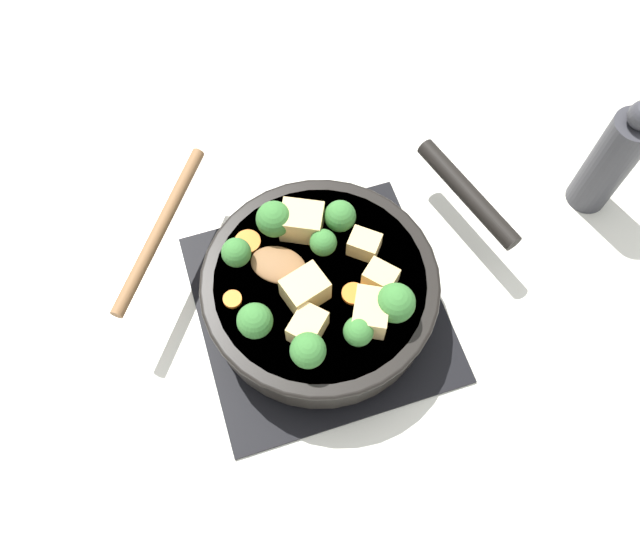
{
  "coord_description": "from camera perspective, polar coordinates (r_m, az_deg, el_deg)",
  "views": [
    {
      "loc": [
        0.09,
        0.29,
        0.76
      ],
      "look_at": [
        0.0,
        0.0,
        0.09
      ],
      "focal_mm": 35.0,
      "sensor_mm": 36.0,
      "label": 1
    }
  ],
  "objects": [
    {
      "name": "broccoli_floret_small_inner",
      "position": [
        0.75,
        1.85,
        5.83
      ],
      "size": [
        0.04,
        0.04,
        0.05
      ],
      "color": "#709956",
      "rests_on": "skillet_pan"
    },
    {
      "name": "pepper_mill",
      "position": [
        0.91,
        25.11,
        9.91
      ],
      "size": [
        0.06,
        0.06,
        0.2
      ],
      "color": "#333338",
      "rests_on": "ground_plane"
    },
    {
      "name": "broccoli_floret_west_rim",
      "position": [
        0.69,
        -5.97,
        -3.74
      ],
      "size": [
        0.04,
        0.04,
        0.05
      ],
      "color": "#709956",
      "rests_on": "skillet_pan"
    },
    {
      "name": "front_burner_grate",
      "position": [
        0.81,
        0.0,
        -2.25
      ],
      "size": [
        0.31,
        0.31,
        0.03
      ],
      "color": "black",
      "rests_on": "ground_plane"
    },
    {
      "name": "tofu_cube_near_handle",
      "position": [
        0.71,
        -1.37,
        -0.89
      ],
      "size": [
        0.06,
        0.05,
        0.04
      ],
      "primitive_type": "cube",
      "rotation": [
        0.0,
        0.0,
        0.29
      ],
      "color": "#DBB770",
      "rests_on": "skillet_pan"
    },
    {
      "name": "tofu_cube_east_chunk",
      "position": [
        0.75,
        4.06,
        3.25
      ],
      "size": [
        0.05,
        0.04,
        0.03
      ],
      "primitive_type": "cube",
      "rotation": [
        0.0,
        0.0,
        2.45
      ],
      "color": "#DBB770",
      "rests_on": "skillet_pan"
    },
    {
      "name": "carrot_slice_orange_thin",
      "position": [
        0.73,
        3.06,
        -1.25
      ],
      "size": [
        0.03,
        0.03,
        0.01
      ],
      "primitive_type": "cylinder",
      "color": "orange",
      "rests_on": "skillet_pan"
    },
    {
      "name": "ground_plane",
      "position": [
        0.82,
        0.0,
        -2.57
      ],
      "size": [
        2.4,
        2.4,
        0.0
      ],
      "primitive_type": "plane",
      "color": "silver"
    },
    {
      "name": "broccoli_floret_south_cluster",
      "position": [
        0.75,
        -4.22,
        5.56
      ],
      "size": [
        0.04,
        0.04,
        0.05
      ],
      "color": "#709956",
      "rests_on": "skillet_pan"
    },
    {
      "name": "broccoli_floret_near_spoon",
      "position": [
        0.73,
        0.3,
        3.4
      ],
      "size": [
        0.03,
        0.03,
        0.04
      ],
      "color": "#709956",
      "rests_on": "skillet_pan"
    },
    {
      "name": "tofu_cube_west_chunk",
      "position": [
        0.7,
        4.65,
        -2.95
      ],
      "size": [
        0.06,
        0.06,
        0.04
      ],
      "primitive_type": "cube",
      "rotation": [
        0.0,
        0.0,
        1.1
      ],
      "color": "#DBB770",
      "rests_on": "skillet_pan"
    },
    {
      "name": "broccoli_floret_east_rim",
      "position": [
        0.69,
        3.52,
        -4.74
      ],
      "size": [
        0.03,
        0.03,
        0.04
      ],
      "color": "#709956",
      "rests_on": "skillet_pan"
    },
    {
      "name": "wooden_spoon",
      "position": [
        0.76,
        -10.04,
        3.26
      ],
      "size": [
        0.24,
        0.23,
        0.02
      ],
      "color": "brown",
      "rests_on": "skillet_pan"
    },
    {
      "name": "skillet_pan",
      "position": [
        0.76,
        0.16,
        -0.75
      ],
      "size": [
        0.4,
        0.3,
        0.06
      ],
      "color": "black",
      "rests_on": "front_burner_grate"
    },
    {
      "name": "broccoli_floret_mid_floret",
      "position": [
        0.73,
        -7.65,
        2.48
      ],
      "size": [
        0.04,
        0.04,
        0.04
      ],
      "color": "#709956",
      "rests_on": "skillet_pan"
    },
    {
      "name": "tofu_cube_center_large",
      "position": [
        0.73,
        5.54,
        0.22
      ],
      "size": [
        0.05,
        0.05,
        0.03
      ],
      "primitive_type": "cube",
      "rotation": [
        0.0,
        0.0,
        5.43
      ],
      "color": "#DBB770",
      "rests_on": "skillet_pan"
    },
    {
      "name": "tofu_cube_front_piece",
      "position": [
        0.7,
        -1.15,
        -4.29
      ],
      "size": [
        0.05,
        0.05,
        0.03
      ],
      "primitive_type": "cube",
      "rotation": [
        0.0,
        0.0,
        3.91
      ],
      "color": "#DBB770",
      "rests_on": "skillet_pan"
    },
    {
      "name": "broccoli_floret_north_edge",
      "position": [
        0.7,
        6.9,
        -2.11
      ],
      "size": [
        0.05,
        0.05,
        0.05
      ],
      "color": "#709956",
      "rests_on": "skillet_pan"
    },
    {
      "name": "broccoli_floret_center_top",
      "position": [
        0.68,
        -1.11,
        -6.47
      ],
      "size": [
        0.04,
        0.04,
        0.05
      ],
      "color": "#709956",
      "rests_on": "skillet_pan"
    },
    {
      "name": "tofu_cube_back_piece",
      "position": [
        0.75,
        -1.82,
        5.31
      ],
      "size": [
        0.06,
        0.06,
        0.04
      ],
      "primitive_type": "cube",
      "rotation": [
        0.0,
        0.0,
        5.83
      ],
      "color": "#DBB770",
      "rests_on": "skillet_pan"
    },
    {
      "name": "carrot_slice_near_center",
      "position": [
        0.76,
        -6.63,
        3.48
      ],
      "size": [
        0.03,
        0.03,
        0.01
      ],
      "primitive_type": "cylinder",
      "color": "orange",
      "rests_on": "skillet_pan"
    },
    {
      "name": "carrot_slice_edge_slice",
      "position": [
        0.73,
        -8.0,
        -1.75
      ],
      "size": [
        0.02,
        0.02,
        0.01
      ],
      "primitive_type": "cylinder",
      "color": "orange",
      "rests_on": "skillet_pan"
    }
  ]
}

